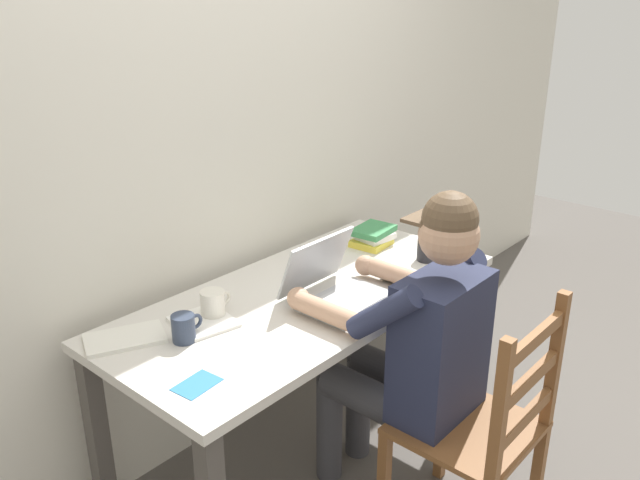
% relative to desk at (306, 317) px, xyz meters
% --- Properties ---
extents(ground_plane, '(8.00, 8.00, 0.00)m').
position_rel_desk_xyz_m(ground_plane, '(0.00, 0.00, -0.64)').
color(ground_plane, '#56514C').
extents(back_wall, '(6.00, 0.04, 2.60)m').
position_rel_desk_xyz_m(back_wall, '(0.00, 0.43, 0.66)').
color(back_wall, silver).
rests_on(back_wall, ground).
extents(desk, '(1.55, 0.71, 0.74)m').
position_rel_desk_xyz_m(desk, '(0.00, 0.00, 0.00)').
color(desk, beige).
rests_on(desk, ground).
extents(seated_person, '(0.50, 0.60, 1.23)m').
position_rel_desk_xyz_m(seated_person, '(0.07, -0.43, 0.03)').
color(seated_person, '#232842').
rests_on(seated_person, ground).
extents(wooden_chair, '(0.42, 0.42, 0.92)m').
position_rel_desk_xyz_m(wooden_chair, '(0.07, -0.71, -0.20)').
color(wooden_chair, brown).
rests_on(wooden_chair, ground).
extents(laptop, '(0.33, 0.31, 0.22)m').
position_rel_desk_xyz_m(laptop, '(0.04, -0.11, 0.15)').
color(laptop, '#ADAFB2').
rests_on(laptop, desk).
extents(computer_mouse, '(0.06, 0.10, 0.03)m').
position_rel_desk_xyz_m(computer_mouse, '(0.30, -0.17, 0.11)').
color(computer_mouse, black).
rests_on(computer_mouse, desk).
extents(coffee_mug_white, '(0.12, 0.08, 0.10)m').
position_rel_desk_xyz_m(coffee_mug_white, '(-0.34, 0.12, 0.14)').
color(coffee_mug_white, silver).
rests_on(coffee_mug_white, desk).
extents(coffee_mug_dark, '(0.11, 0.08, 0.09)m').
position_rel_desk_xyz_m(coffee_mug_dark, '(-0.51, 0.06, 0.14)').
color(coffee_mug_dark, '#2D384C').
rests_on(coffee_mug_dark, desk).
extents(coffee_mug_spare, '(0.12, 0.08, 0.09)m').
position_rel_desk_xyz_m(coffee_mug_spare, '(0.56, -0.16, 0.14)').
color(coffee_mug_spare, black).
rests_on(coffee_mug_spare, desk).
extents(book_stack_main, '(0.20, 0.16, 0.08)m').
position_rel_desk_xyz_m(book_stack_main, '(0.55, 0.11, 0.14)').
color(book_stack_main, gold).
rests_on(book_stack_main, desk).
extents(paper_pile_near_laptop, '(0.29, 0.24, 0.01)m').
position_rel_desk_xyz_m(paper_pile_near_laptop, '(-0.63, 0.21, 0.10)').
color(paper_pile_near_laptop, silver).
rests_on(paper_pile_near_laptop, desk).
extents(paper_pile_back_corner, '(0.22, 0.23, 0.01)m').
position_rel_desk_xyz_m(paper_pile_back_corner, '(-0.39, 0.11, 0.10)').
color(paper_pile_back_corner, white).
rests_on(paper_pile_back_corner, desk).
extents(landscape_photo_print, '(0.14, 0.10, 0.00)m').
position_rel_desk_xyz_m(landscape_photo_print, '(-0.64, -0.16, 0.10)').
color(landscape_photo_print, teal).
rests_on(landscape_photo_print, desk).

